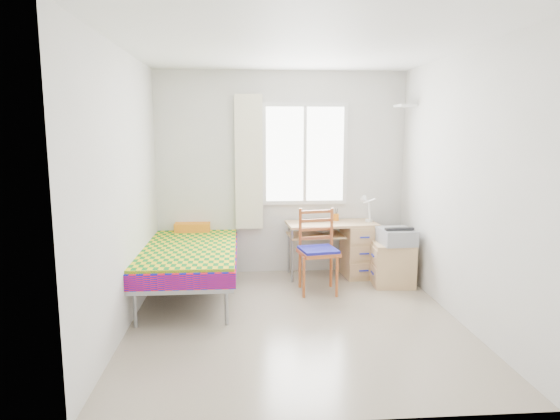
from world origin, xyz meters
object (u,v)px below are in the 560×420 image
object	(u,v)px
cabinet	(393,264)
desk	(354,247)
printer	(396,236)
bed	(192,251)
chair	(318,245)

from	to	relation	value
cabinet	desk	bearing A→B (deg)	135.32
printer	bed	bearing A→B (deg)	176.24
desk	cabinet	distance (m)	0.58
bed	chair	xyz separation A→B (m)	(1.46, -0.12, 0.07)
bed	chair	distance (m)	1.47
bed	cabinet	size ratio (longest dim) A/B	4.35
desk	cabinet	bearing A→B (deg)	-52.43
desk	chair	bearing A→B (deg)	-138.66
desk	printer	distance (m)	0.64
chair	cabinet	world-z (taller)	chair
chair	cabinet	distance (m)	0.98
desk	cabinet	world-z (taller)	desk
cabinet	chair	bearing A→B (deg)	-168.34
cabinet	printer	world-z (taller)	printer
chair	printer	size ratio (longest dim) A/B	2.07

